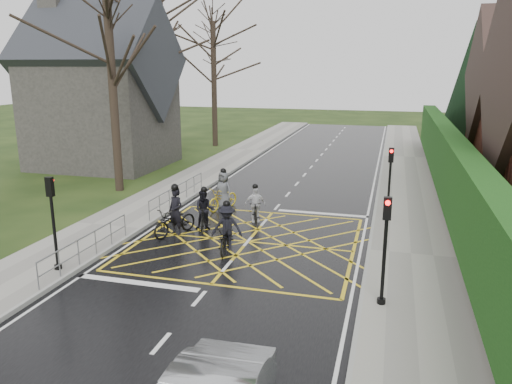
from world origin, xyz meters
The scene contains 21 objects.
ground centered at (0.00, 0.00, 0.00)m, with size 120.00×120.00×0.00m, color black.
road centered at (0.00, 0.00, 0.01)m, with size 9.00×80.00×0.01m, color black.
sidewalk_right centered at (6.00, 0.00, 0.07)m, with size 3.00×80.00×0.15m, color gray.
sidewalk_left centered at (-6.00, 0.00, 0.07)m, with size 3.00×80.00×0.15m, color gray.
stone_wall centered at (7.75, 6.00, 0.35)m, with size 0.50×38.00×0.70m, color slate.
hedge centered at (7.75, 6.00, 2.10)m, with size 0.90×38.00×2.80m, color #143B10.
conifer centered at (10.75, 26.00, 4.99)m, with size 4.60×4.60×10.00m.
church centered at (-13.54, 12.00, 4.93)m, with size 8.80×7.80×11.00m.
tree_near centered at (-9.00, 6.00, 7.91)m, with size 9.24×9.24×11.44m.
tree_mid centered at (-10.00, 14.00, 8.63)m, with size 10.08×10.08×12.48m.
tree_far centered at (-9.30, 22.00, 7.19)m, with size 8.40×8.40×10.40m.
railing_south centered at (-4.65, -3.50, 0.78)m, with size 0.05×5.04×1.03m.
railing_north centered at (-4.65, 4.00, 0.79)m, with size 0.05×6.04×1.03m.
traffic_light_ne centered at (5.10, 4.20, 1.66)m, with size 0.24×0.31×3.21m.
traffic_light_se centered at (5.10, -4.20, 1.66)m, with size 0.24×0.31×3.21m.
traffic_light_sw centered at (-5.10, -4.50, 1.66)m, with size 0.24×0.31×3.21m.
cyclist_rear centered at (-3.00, 0.01, 0.68)m, with size 1.52×2.27×2.08m.
cyclist_back centered at (-2.12, 0.91, 0.69)m, with size 0.96×1.89×1.82m.
cyclist_mid centered at (-0.47, -1.10, 0.69)m, with size 1.21×2.03×1.89m.
cyclist_front centered at (-0.40, 2.46, 0.62)m, with size 1.05×1.74×1.69m.
cyclist_lead centered at (-2.37, 4.02, 0.68)m, with size 1.34×2.13×1.95m.
Camera 1 is at (5.11, -17.33, 6.56)m, focal length 35.00 mm.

